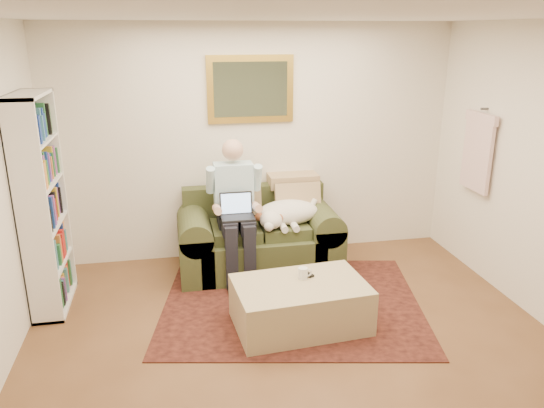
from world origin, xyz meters
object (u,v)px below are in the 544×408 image
object	(u,v)px
laptop	(237,211)
coffee_mug	(303,273)
ottoman	(300,305)
sleeping_dog	(288,212)
bookshelf	(42,205)
sofa	(259,243)
seated_man	(236,212)

from	to	relation	value
laptop	coffee_mug	bearing A→B (deg)	-64.29
ottoman	coffee_mug	size ratio (longest dim) A/B	11.36
sleeping_dog	coffee_mug	xyz separation A→B (m)	(-0.11, -1.09, -0.19)
coffee_mug	bookshelf	distance (m)	2.43
coffee_mug	bookshelf	bearing A→B (deg)	161.78
sofa	bookshelf	size ratio (longest dim) A/B	0.86
sleeping_dog	sofa	bearing A→B (deg)	164.26
seated_man	ottoman	world-z (taller)	seated_man
seated_man	bookshelf	distance (m)	1.84
sofa	sleeping_dog	distance (m)	0.48
sleeping_dog	ottoman	distance (m)	1.28
seated_man	ottoman	distance (m)	1.29
ottoman	coffee_mug	world-z (taller)	coffee_mug
sofa	laptop	distance (m)	0.57
laptop	sleeping_dog	distance (m)	0.59
sofa	bookshelf	world-z (taller)	bookshelf
laptop	coffee_mug	xyz separation A→B (m)	(0.46, -0.95, -0.30)
sleeping_dog	coffee_mug	distance (m)	1.11
laptop	coffee_mug	world-z (taller)	laptop
seated_man	sofa	bearing A→B (deg)	31.45
bookshelf	coffee_mug	bearing A→B (deg)	-18.22
sofa	coffee_mug	xyz separation A→B (m)	(0.20, -1.17, 0.17)
seated_man	laptop	bearing A→B (deg)	-90.00
seated_man	coffee_mug	distance (m)	1.14
coffee_mug	bookshelf	xyz separation A→B (m)	(-2.25, 0.74, 0.54)
sofa	seated_man	size ratio (longest dim) A/B	1.19
coffee_mug	seated_man	bearing A→B (deg)	114.22
seated_man	bookshelf	size ratio (longest dim) A/B	0.72
seated_man	bookshelf	xyz separation A→B (m)	(-1.80, -0.27, 0.28)
sofa	seated_man	world-z (taller)	seated_man
ottoman	coffee_mug	bearing A→B (deg)	65.17
sofa	laptop	world-z (taller)	laptop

